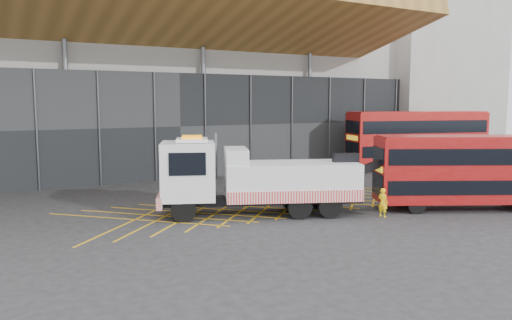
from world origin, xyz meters
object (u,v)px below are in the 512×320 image
worker (383,202)px  recovery_truck (253,178)px  bus_towed (468,169)px  bus_second (417,137)px

worker → recovery_truck: bearing=44.2°
bus_towed → worker: (-5.28, 0.94, -1.49)m
bus_second → bus_towed: bearing=-113.3°
recovery_truck → bus_second: bearing=45.1°
recovery_truck → worker: 6.78m
recovery_truck → bus_towed: bearing=0.0°
worker → bus_second: bearing=-64.4°
bus_second → worker: (-15.58, -12.22, -2.04)m
recovery_truck → bus_towed: (10.85, -4.61, 0.29)m
bus_towed → worker: bus_towed is taller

